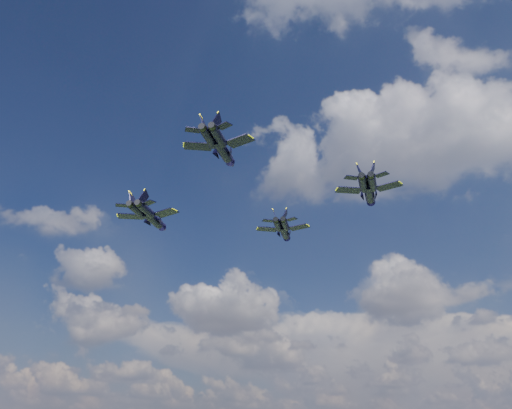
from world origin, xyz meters
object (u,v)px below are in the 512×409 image
object	(u,v)px
jet_lead	(284,232)
jet_slot	(223,150)
jet_right	(369,193)
jet_left	(153,219)

from	to	relation	value
jet_lead	jet_slot	distance (m)	37.34
jet_slot	jet_lead	bearing A→B (deg)	87.52
jet_right	jet_slot	distance (m)	26.49
jet_lead	jet_left	size ratio (longest dim) A/B	0.95
jet_left	jet_slot	size ratio (longest dim) A/B	1.07
jet_lead	jet_slot	size ratio (longest dim) A/B	1.02
jet_right	jet_slot	xyz separation A→B (m)	(-15.62, -21.32, 1.71)
jet_left	jet_right	size ratio (longest dim) A/B	1.06
jet_lead	jet_slot	world-z (taller)	jet_lead
jet_left	jet_right	world-z (taller)	jet_right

